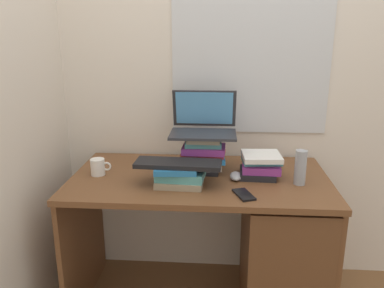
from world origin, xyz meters
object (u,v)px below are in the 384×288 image
object	(u,v)px
book_stack_keyboard_riser	(179,176)
book_stack_tall	(204,154)
desk	(262,241)
computer_mouse	(236,176)
laptop	(204,123)
keyboard	(178,164)
mug	(98,167)
water_bottle	(300,168)
book_stack_side	(260,165)
cell_phone	(244,195)

from	to	relation	value
book_stack_keyboard_riser	book_stack_tall	bearing A→B (deg)	61.69
desk	computer_mouse	distance (m)	0.40
laptop	keyboard	distance (m)	0.32
keyboard	computer_mouse	xyz separation A→B (m)	(0.29, 0.10, -0.09)
mug	laptop	bearing A→B (deg)	15.34
laptop	water_bottle	bearing A→B (deg)	-23.02
desk	book_stack_tall	bearing A→B (deg)	161.84
book_stack_side	mug	size ratio (longest dim) A/B	1.98
book_stack_tall	laptop	world-z (taller)	laptop
book_stack_side	cell_phone	distance (m)	0.28
desk	laptop	distance (m)	0.71
book_stack_tall	cell_phone	size ratio (longest dim) A/B	1.76
book_stack_tall	laptop	xyz separation A→B (m)	(-0.00, 0.06, 0.16)
book_stack_keyboard_riser	keyboard	distance (m)	0.06
water_bottle	book_stack_keyboard_riser	bearing A→B (deg)	-174.56
book_stack_tall	computer_mouse	bearing A→B (deg)	-32.80
mug	water_bottle	xyz separation A→B (m)	(1.04, -0.06, 0.04)
book_stack_keyboard_riser	desk	bearing A→B (deg)	13.15
book_stack_keyboard_riser	book_stack_side	size ratio (longest dim) A/B	1.15
book_stack_tall	book_stack_keyboard_riser	size ratio (longest dim) A/B	0.95
book_stack_keyboard_riser	book_stack_side	distance (m)	0.44
desk	water_bottle	distance (m)	0.47
book_stack_keyboard_riser	computer_mouse	xyz separation A→B (m)	(0.28, 0.10, -0.03)
desk	cell_phone	distance (m)	0.43
desk	keyboard	size ratio (longest dim) A/B	3.19
keyboard	book_stack_tall	bearing A→B (deg)	63.58
water_bottle	cell_phone	bearing A→B (deg)	-150.13
mug	water_bottle	world-z (taller)	water_bottle
keyboard	mug	size ratio (longest dim) A/B	3.79
book_stack_keyboard_riser	cell_phone	bearing A→B (deg)	-18.71
mug	cell_phone	bearing A→B (deg)	-16.21
book_stack_tall	cell_phone	bearing A→B (deg)	-57.36
computer_mouse	book_stack_side	bearing A→B (deg)	24.17
desk	cell_phone	bearing A→B (deg)	-120.54
book_stack_keyboard_riser	cell_phone	xyz separation A→B (m)	(0.31, -0.11, -0.05)
computer_mouse	water_bottle	distance (m)	0.32
keyboard	mug	xyz separation A→B (m)	(-0.44, 0.11, -0.07)
desk	computer_mouse	size ratio (longest dim) A/B	12.88
book_stack_keyboard_riser	computer_mouse	bearing A→B (deg)	19.09
computer_mouse	desk	bearing A→B (deg)	1.47
book_stack_side	laptop	size ratio (longest dim) A/B	0.63
desk	book_stack_side	world-z (taller)	book_stack_side
book_stack_side	computer_mouse	distance (m)	0.15
desk	laptop	world-z (taller)	laptop
keyboard	computer_mouse	world-z (taller)	keyboard
book_stack_keyboard_riser	mug	distance (m)	0.46
computer_mouse	water_bottle	world-z (taller)	water_bottle
mug	cell_phone	size ratio (longest dim) A/B	0.81
laptop	keyboard	size ratio (longest dim) A/B	0.83
book_stack_keyboard_riser	water_bottle	xyz separation A→B (m)	(0.59, 0.06, 0.04)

